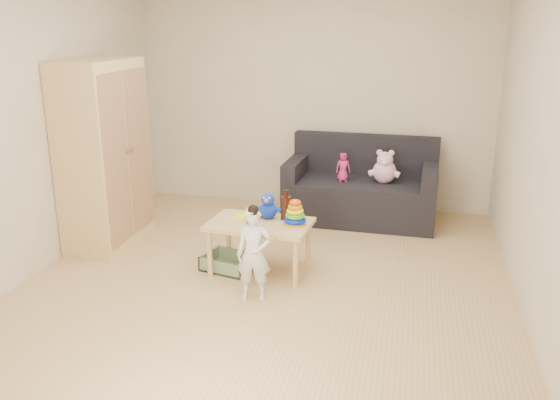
% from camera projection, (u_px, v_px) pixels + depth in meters
% --- Properties ---
extents(room, '(4.50, 4.50, 4.50)m').
position_uv_depth(room, '(267.00, 129.00, 4.60)').
color(room, tan).
rests_on(room, ground).
extents(wardrobe, '(0.49, 0.98, 1.77)m').
position_uv_depth(wardrobe, '(104.00, 154.00, 5.63)').
color(wardrobe, '#E6CD7E').
rests_on(wardrobe, ground).
extents(sofa, '(1.63, 0.86, 0.45)m').
position_uv_depth(sofa, '(360.00, 200.00, 6.44)').
color(sofa, black).
rests_on(sofa, ground).
extents(play_table, '(0.90, 0.60, 0.46)m').
position_uv_depth(play_table, '(260.00, 247.00, 5.13)').
color(play_table, '#EAD280').
rests_on(play_table, ground).
extents(storage_bin, '(0.50, 0.42, 0.13)m').
position_uv_depth(storage_bin, '(229.00, 262.00, 5.22)').
color(storage_bin, gray).
rests_on(storage_bin, ground).
extents(toddler, '(0.29, 0.22, 0.73)m').
position_uv_depth(toddler, '(254.00, 255.00, 4.60)').
color(toddler, silver).
rests_on(toddler, ground).
extents(pink_bear, '(0.30, 0.27, 0.30)m').
position_uv_depth(pink_bear, '(385.00, 169.00, 6.25)').
color(pink_bear, '#F4B4CE').
rests_on(pink_bear, sofa).
extents(doll, '(0.18, 0.15, 0.30)m').
position_uv_depth(doll, '(343.00, 167.00, 6.30)').
color(doll, '#DB2977').
rests_on(doll, sofa).
extents(ring_stacker, '(0.19, 0.19, 0.22)m').
position_uv_depth(ring_stacker, '(295.00, 215.00, 4.98)').
color(ring_stacker, '#C6970A').
rests_on(ring_stacker, play_table).
extents(brown_bottle, '(0.09, 0.09, 0.26)m').
position_uv_depth(brown_bottle, '(286.00, 207.00, 5.10)').
color(brown_bottle, black).
rests_on(brown_bottle, play_table).
extents(blue_plush, '(0.20, 0.16, 0.23)m').
position_uv_depth(blue_plush, '(268.00, 205.00, 5.13)').
color(blue_plush, blue).
rests_on(blue_plush, play_table).
extents(wooden_figure, '(0.05, 0.05, 0.12)m').
position_uv_depth(wooden_figure, '(248.00, 217.00, 5.01)').
color(wooden_figure, brown).
rests_on(wooden_figure, play_table).
extents(yellow_book, '(0.25, 0.25, 0.02)m').
position_uv_depth(yellow_book, '(249.00, 216.00, 5.20)').
color(yellow_book, '#EFFE1A').
rests_on(yellow_book, play_table).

